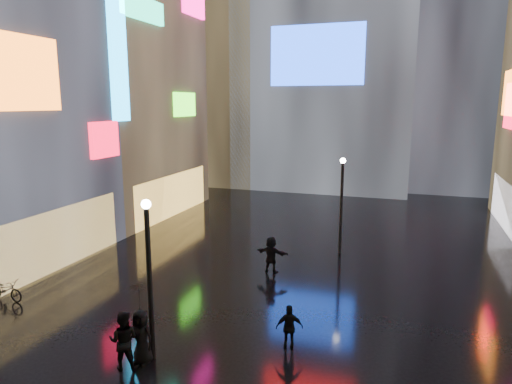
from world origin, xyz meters
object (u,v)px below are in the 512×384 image
at_px(lamp_far, 342,200).
at_px(bicycle, 6,290).
at_px(lamp_near, 149,271).
at_px(pedestrian_3, 289,327).

relative_size(lamp_far, bicycle, 3.00).
relative_size(lamp_near, lamp_far, 1.00).
height_order(lamp_near, pedestrian_3, lamp_near).
bearing_deg(lamp_near, pedestrian_3, 26.49).
distance_m(lamp_near, lamp_far, 13.07).
xyz_separation_m(lamp_near, pedestrian_3, (3.96, 1.97, -2.18)).
bearing_deg(bicycle, lamp_near, -100.47).
distance_m(lamp_far, bicycle, 16.26).
bearing_deg(lamp_far, pedestrian_3, -90.63).
xyz_separation_m(lamp_far, bicycle, (-12.16, -10.50, -2.49)).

